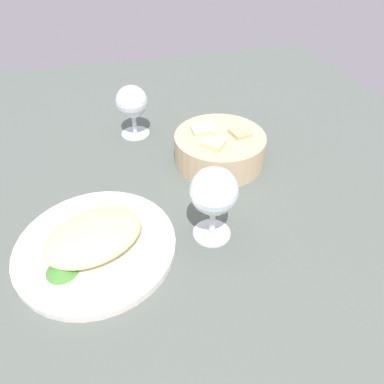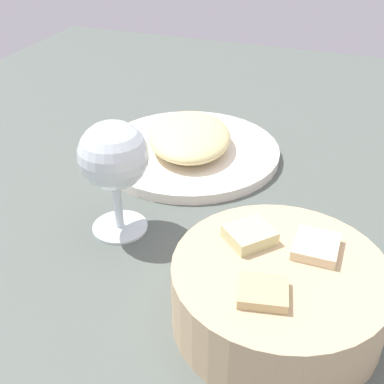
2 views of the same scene
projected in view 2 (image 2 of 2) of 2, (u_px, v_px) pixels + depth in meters
ground_plane at (271, 229)px, 60.16cm from camera, size 140.00×140.00×2.00cm
plate at (190, 152)px, 73.19cm from camera, size 26.00×26.00×1.40cm
omelette at (190, 136)px, 71.84cm from camera, size 18.93×16.42×3.61cm
lettuce_garnish at (175, 124)px, 77.56cm from camera, size 5.00×5.00×1.69cm
bread_basket at (278, 292)px, 44.99cm from camera, size 19.09×19.09×7.76cm
wine_glass_near at (114, 160)px, 53.84cm from camera, size 7.72×7.72×13.52cm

